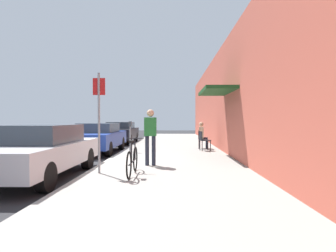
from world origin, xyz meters
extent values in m
plane|color=#2D2D30|center=(0.00, 0.00, 0.00)|extent=(60.00, 60.00, 0.00)
cube|color=#9E9B93|center=(2.25, 2.00, 0.06)|extent=(4.50, 32.00, 0.12)
cube|color=#BC5442|center=(4.65, 2.00, 2.42)|extent=(0.30, 32.00, 4.85)
cube|color=#19471E|center=(3.95, 1.27, 2.60)|extent=(1.10, 2.80, 0.12)
cube|color=#B7B7BC|center=(-1.10, -2.20, 0.61)|extent=(1.80, 4.40, 0.59)
cube|color=#333D47|center=(-1.10, -2.05, 1.14)|extent=(1.48, 2.11, 0.47)
cylinder|color=black|center=(-0.31, -0.84, 0.32)|extent=(0.22, 0.64, 0.64)
cylinder|color=black|center=(-1.89, -0.84, 0.32)|extent=(0.22, 0.64, 0.64)
cylinder|color=black|center=(-0.31, -3.56, 0.32)|extent=(0.22, 0.64, 0.64)
cube|color=navy|center=(-1.10, 3.21, 0.63)|extent=(1.80, 4.40, 0.62)
cube|color=#333D47|center=(-1.10, 3.36, 1.14)|extent=(1.48, 2.11, 0.41)
cylinder|color=black|center=(-0.31, 4.57, 0.32)|extent=(0.22, 0.64, 0.64)
cylinder|color=black|center=(-1.89, 4.57, 0.32)|extent=(0.22, 0.64, 0.64)
cylinder|color=black|center=(-0.31, 1.85, 0.32)|extent=(0.22, 0.64, 0.64)
cylinder|color=black|center=(-1.89, 1.85, 0.32)|extent=(0.22, 0.64, 0.64)
cube|color=black|center=(-1.10, 8.43, 0.64)|extent=(1.80, 4.40, 0.63)
cube|color=#333D47|center=(-1.10, 8.58, 1.16)|extent=(1.48, 2.11, 0.41)
cylinder|color=black|center=(-0.31, 9.79, 0.32)|extent=(0.22, 0.64, 0.64)
cylinder|color=black|center=(-1.89, 9.79, 0.32)|extent=(0.22, 0.64, 0.64)
cylinder|color=black|center=(-0.31, 7.06, 0.32)|extent=(0.22, 0.64, 0.64)
cylinder|color=black|center=(-1.89, 7.06, 0.32)|extent=(0.22, 0.64, 0.64)
cylinder|color=slate|center=(0.45, 2.66, 0.67)|extent=(0.07, 0.07, 1.10)
cube|color=#383D42|center=(0.45, 2.66, 1.33)|extent=(0.12, 0.10, 0.22)
cylinder|color=gray|center=(0.40, -2.10, 1.42)|extent=(0.06, 0.06, 2.60)
cube|color=red|center=(0.40, -2.08, 2.37)|extent=(0.32, 0.02, 0.44)
torus|color=black|center=(1.30, -1.80, 0.45)|extent=(0.04, 0.66, 0.66)
torus|color=black|center=(1.30, -2.85, 0.45)|extent=(0.04, 0.66, 0.66)
cylinder|color=black|center=(1.30, -2.33, 0.45)|extent=(0.04, 1.05, 0.04)
cylinder|color=black|center=(1.30, -2.48, 0.70)|extent=(0.04, 0.04, 0.50)
cube|color=black|center=(1.30, -2.48, 0.97)|extent=(0.10, 0.20, 0.06)
cylinder|color=black|center=(1.30, -1.85, 0.73)|extent=(0.03, 0.03, 0.56)
cylinder|color=black|center=(1.30, -1.85, 1.01)|extent=(0.46, 0.03, 0.03)
cylinder|color=black|center=(3.91, 3.39, 0.34)|extent=(0.04, 0.04, 0.45)
cylinder|color=black|center=(3.98, 3.01, 0.34)|extent=(0.04, 0.04, 0.45)
cylinder|color=black|center=(3.54, 3.32, 0.34)|extent=(0.04, 0.04, 0.45)
cylinder|color=black|center=(3.60, 2.95, 0.34)|extent=(0.04, 0.04, 0.45)
cube|color=black|center=(3.76, 3.17, 0.59)|extent=(0.51, 0.51, 0.03)
cube|color=black|center=(3.56, 3.13, 0.79)|extent=(0.10, 0.44, 0.40)
cylinder|color=black|center=(3.97, 4.23, 0.34)|extent=(0.04, 0.04, 0.45)
cylinder|color=black|center=(3.92, 3.86, 0.34)|extent=(0.04, 0.04, 0.45)
cylinder|color=black|center=(3.59, 4.28, 0.34)|extent=(0.04, 0.04, 0.45)
cylinder|color=black|center=(3.55, 3.90, 0.34)|extent=(0.04, 0.04, 0.45)
cube|color=black|center=(3.76, 4.07, 0.59)|extent=(0.49, 0.49, 0.03)
cube|color=black|center=(3.55, 4.09, 0.79)|extent=(0.08, 0.44, 0.40)
cylinder|color=#232838|center=(3.95, 4.15, 0.35)|extent=(0.11, 0.11, 0.47)
cylinder|color=#232838|center=(3.82, 4.16, 0.59)|extent=(0.37, 0.18, 0.14)
cylinder|color=#232838|center=(3.92, 3.95, 0.35)|extent=(0.11, 0.11, 0.47)
cylinder|color=#232838|center=(3.80, 3.96, 0.59)|extent=(0.37, 0.18, 0.14)
cube|color=#CCB28C|center=(3.68, 4.08, 0.89)|extent=(0.26, 0.38, 0.56)
sphere|color=tan|center=(3.68, 4.08, 1.30)|extent=(0.22, 0.22, 0.22)
cylinder|color=#232838|center=(1.53, -0.88, 0.57)|extent=(0.12, 0.12, 0.90)
cylinder|color=#232838|center=(1.73, -0.88, 0.57)|extent=(0.12, 0.12, 0.90)
cube|color=#267233|center=(1.63, -0.88, 1.30)|extent=(0.36, 0.22, 0.56)
sphere|color=tan|center=(1.63, -0.88, 1.71)|extent=(0.22, 0.22, 0.22)
camera|label=1|loc=(2.34, -9.12, 1.50)|focal=29.16mm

